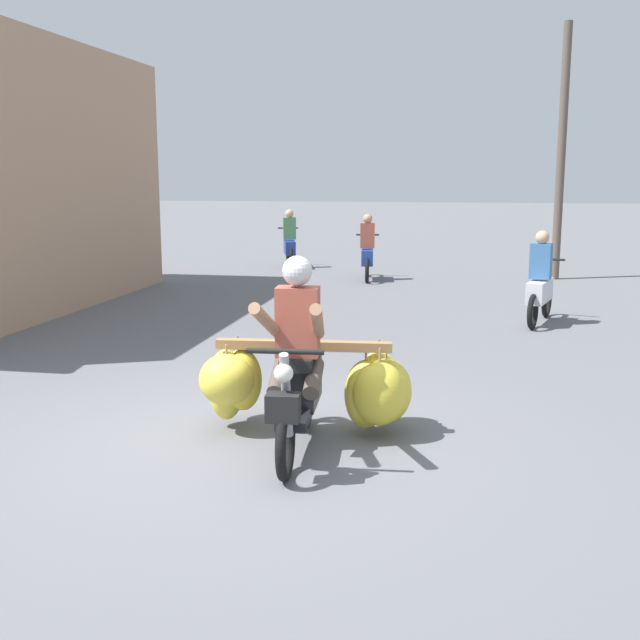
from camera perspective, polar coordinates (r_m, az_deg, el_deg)
ground_plane at (r=6.55m, az=-5.82°, el=-9.17°), size 120.00×120.00×0.00m
motorbike_main_loaded at (r=6.63m, az=-0.60°, el=-4.47°), size 1.88×1.88×1.58m
motorbike_distant_ahead_left at (r=16.68m, az=3.47°, el=4.87°), size 0.50×1.62×1.40m
motorbike_distant_ahead_right at (r=18.88m, az=-2.24°, el=5.53°), size 0.66×1.58×1.40m
motorbike_distant_far_ahead at (r=12.13m, az=15.74°, el=2.37°), size 0.64×1.58×1.40m
utility_pole at (r=17.48m, az=17.17°, el=11.51°), size 0.18×0.18×5.29m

